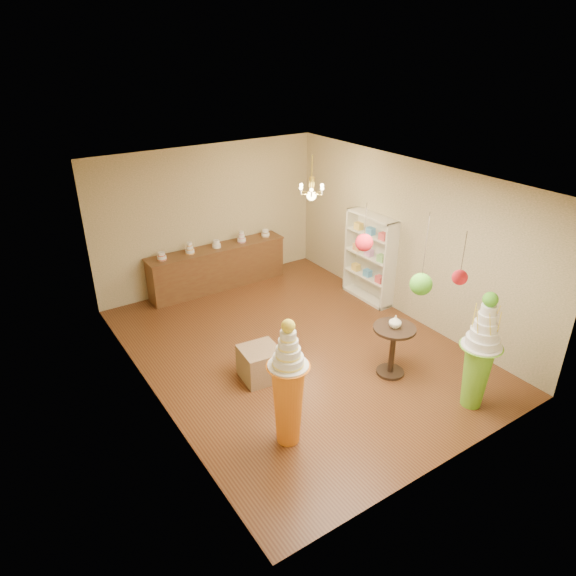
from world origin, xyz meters
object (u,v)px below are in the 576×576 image
pedestal_orange (288,394)px  sideboard (218,267)px  round_table (393,344)px  pedestal_green (478,361)px

pedestal_orange → sideboard: bearing=74.2°
sideboard → round_table: bearing=-78.8°
pedestal_orange → round_table: size_ratio=2.17×
pedestal_green → round_table: (-0.45, 1.23, -0.21)m
pedestal_green → round_table: 1.33m
round_table → pedestal_green: bearing=-69.9°
pedestal_green → sideboard: pedestal_green is taller
sideboard → round_table: (0.87, -4.40, 0.07)m
pedestal_orange → sideboard: 4.96m
pedestal_orange → sideboard: pedestal_orange is taller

